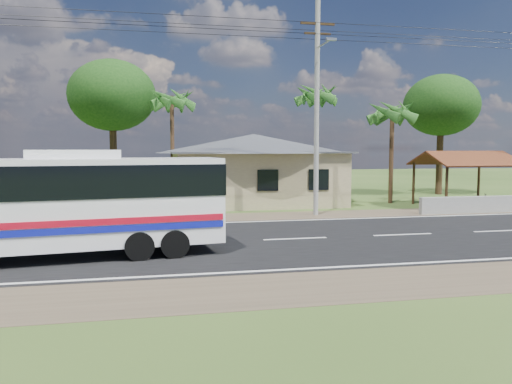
% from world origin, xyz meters
% --- Properties ---
extents(ground, '(120.00, 120.00, 0.00)m').
position_xyz_m(ground, '(0.00, 0.00, 0.00)').
color(ground, '#2E4719').
rests_on(ground, ground).
extents(road, '(120.00, 16.00, 0.03)m').
position_xyz_m(road, '(0.00, 0.00, 0.01)').
color(road, black).
rests_on(road, ground).
extents(house, '(12.40, 10.00, 5.00)m').
position_xyz_m(house, '(1.00, 13.00, 2.64)').
color(house, tan).
rests_on(house, ground).
extents(waiting_shed, '(5.20, 4.48, 3.35)m').
position_xyz_m(waiting_shed, '(13.00, 8.50, 2.73)').
color(waiting_shed, '#392814').
rests_on(waiting_shed, ground).
extents(concrete_barrier, '(7.00, 0.30, 0.90)m').
position_xyz_m(concrete_barrier, '(12.00, 5.60, 0.45)').
color(concrete_barrier, '#9E9E99').
rests_on(concrete_barrier, ground).
extents(utility_poles, '(32.80, 2.22, 11.00)m').
position_xyz_m(utility_poles, '(2.67, 6.49, 5.77)').
color(utility_poles, '#9E9E99').
rests_on(utility_poles, ground).
extents(palm_near, '(2.80, 2.80, 6.70)m').
position_xyz_m(palm_near, '(9.50, 11.00, 5.71)').
color(palm_near, '#47301E').
rests_on(palm_near, ground).
extents(palm_mid, '(2.80, 2.80, 8.20)m').
position_xyz_m(palm_mid, '(6.00, 15.50, 7.16)').
color(palm_mid, '#47301E').
rests_on(palm_mid, ground).
extents(palm_far, '(2.80, 2.80, 7.70)m').
position_xyz_m(palm_far, '(-4.00, 16.00, 6.68)').
color(palm_far, '#47301E').
rests_on(palm_far, ground).
extents(tree_behind_house, '(6.00, 6.00, 9.61)m').
position_xyz_m(tree_behind_house, '(-8.00, 18.00, 7.12)').
color(tree_behind_house, '#47301E').
rests_on(tree_behind_house, ground).
extents(tree_behind_shed, '(5.60, 5.60, 9.02)m').
position_xyz_m(tree_behind_shed, '(16.00, 16.00, 6.68)').
color(tree_behind_shed, '#47301E').
rests_on(tree_behind_shed, ground).
extents(coach_bus, '(11.28, 3.73, 3.44)m').
position_xyz_m(coach_bus, '(-8.64, -1.87, 1.97)').
color(coach_bus, white).
rests_on(coach_bus, ground).
extents(motorcycle, '(1.75, 1.21, 0.87)m').
position_xyz_m(motorcycle, '(13.24, 7.54, 0.44)').
color(motorcycle, black).
rests_on(motorcycle, ground).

